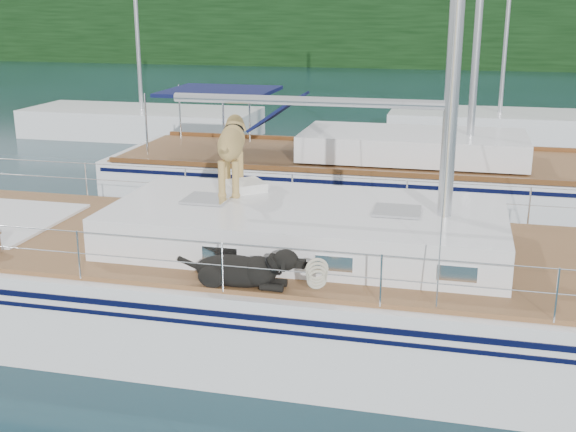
# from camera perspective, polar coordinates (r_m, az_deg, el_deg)

# --- Properties ---
(ground) EXTENTS (120.00, 120.00, 0.00)m
(ground) POSITION_cam_1_polar(r_m,az_deg,el_deg) (10.43, -2.96, -8.59)
(ground) COLOR black
(ground) RESTS_ON ground
(tree_line) EXTENTS (90.00, 3.00, 6.00)m
(tree_line) POSITION_cam_1_polar(r_m,az_deg,el_deg) (54.15, 10.93, 14.59)
(tree_line) COLOR black
(tree_line) RESTS_ON ground
(shore_bank) EXTENTS (92.00, 1.00, 1.20)m
(shore_bank) POSITION_cam_1_polar(r_m,az_deg,el_deg) (55.46, 10.86, 12.15)
(shore_bank) COLOR #595147
(shore_bank) RESTS_ON ground
(main_sailboat) EXTENTS (12.00, 3.80, 14.01)m
(main_sailboat) POSITION_cam_1_polar(r_m,az_deg,el_deg) (10.14, -2.54, -5.14)
(main_sailboat) COLOR white
(main_sailboat) RESTS_ON ground
(neighbor_sailboat) EXTENTS (11.00, 3.50, 13.30)m
(neighbor_sailboat) POSITION_cam_1_polar(r_m,az_deg,el_deg) (16.31, 5.87, 2.91)
(neighbor_sailboat) COLOR white
(neighbor_sailboat) RESTS_ON ground
(bg_boat_west) EXTENTS (8.00, 3.00, 11.65)m
(bg_boat_west) POSITION_cam_1_polar(r_m,az_deg,el_deg) (25.73, -11.43, 7.20)
(bg_boat_west) COLOR white
(bg_boat_west) RESTS_ON ground
(bg_boat_center) EXTENTS (7.20, 3.00, 11.65)m
(bg_boat_center) POSITION_cam_1_polar(r_m,az_deg,el_deg) (25.40, 16.30, 6.77)
(bg_boat_center) COLOR white
(bg_boat_center) RESTS_ON ground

